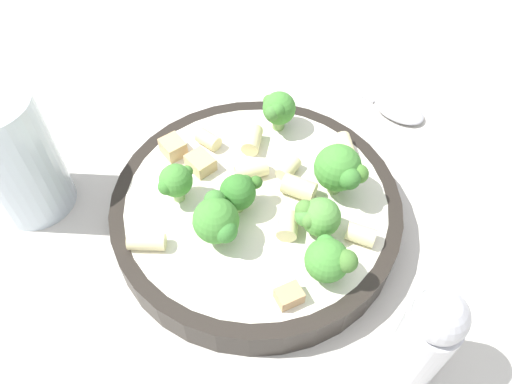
{
  "coord_description": "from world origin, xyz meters",
  "views": [
    {
      "loc": [
        0.04,
        0.25,
        0.36
      ],
      "look_at": [
        0.0,
        0.0,
        0.04
      ],
      "focal_mm": 35.0,
      "sensor_mm": 36.0,
      "label": 1
    }
  ],
  "objects_px": {
    "broccoli_floret_4": "(278,109)",
    "rigatoni_7": "(252,140)",
    "rigatoni_2": "(300,192)",
    "rigatoni_0": "(289,168)",
    "broccoli_floret_0": "(217,220)",
    "broccoli_floret_3": "(317,217)",
    "broccoli_floret_1": "(340,172)",
    "chicken_chunk_1": "(289,296)",
    "rigatoni_4": "(208,140)",
    "spoon": "(380,100)",
    "pepper_shaker": "(427,336)",
    "rigatoni_3": "(288,226)",
    "rigatoni_6": "(345,145)",
    "broccoli_floret_6": "(176,181)",
    "rigatoni_8": "(147,242)",
    "chicken_chunk_2": "(200,163)",
    "chicken_chunk_0": "(173,147)",
    "broccoli_floret_5": "(239,191)",
    "rigatoni_1": "(257,170)",
    "rigatoni_5": "(361,234)",
    "pasta_bowl": "(256,208)",
    "broccoli_floret_2": "(329,259)",
    "drinking_glass": "(18,164)"
  },
  "relations": [
    {
      "from": "broccoli_floret_4",
      "to": "rigatoni_7",
      "type": "height_order",
      "value": "broccoli_floret_4"
    },
    {
      "from": "rigatoni_2",
      "to": "rigatoni_0",
      "type": "bearing_deg",
      "value": -82.15
    },
    {
      "from": "broccoli_floret_0",
      "to": "broccoli_floret_3",
      "type": "distance_m",
      "value": 0.08
    },
    {
      "from": "broccoli_floret_1",
      "to": "chicken_chunk_1",
      "type": "xyz_separation_m",
      "value": [
        0.06,
        0.09,
        -0.02
      ]
    },
    {
      "from": "rigatoni_2",
      "to": "rigatoni_4",
      "type": "relative_size",
      "value": 1.31
    },
    {
      "from": "chicken_chunk_1",
      "to": "spoon",
      "type": "xyz_separation_m",
      "value": [
        -0.15,
        -0.23,
        -0.03
      ]
    },
    {
      "from": "broccoli_floret_1",
      "to": "pepper_shaker",
      "type": "height_order",
      "value": "pepper_shaker"
    },
    {
      "from": "rigatoni_0",
      "to": "rigatoni_2",
      "type": "bearing_deg",
      "value": 97.85
    },
    {
      "from": "rigatoni_3",
      "to": "rigatoni_6",
      "type": "bearing_deg",
      "value": -130.97
    },
    {
      "from": "pepper_shaker",
      "to": "broccoli_floret_6",
      "type": "bearing_deg",
      "value": -44.49
    },
    {
      "from": "rigatoni_8",
      "to": "chicken_chunk_2",
      "type": "xyz_separation_m",
      "value": [
        -0.05,
        -0.07,
        -0.0
      ]
    },
    {
      "from": "chicken_chunk_0",
      "to": "broccoli_floret_3",
      "type": "bearing_deg",
      "value": 135.91
    },
    {
      "from": "broccoli_floret_4",
      "to": "chicken_chunk_0",
      "type": "xyz_separation_m",
      "value": [
        0.1,
        0.02,
        -0.02
      ]
    },
    {
      "from": "broccoli_floret_5",
      "to": "chicken_chunk_2",
      "type": "bearing_deg",
      "value": -59.93
    },
    {
      "from": "rigatoni_3",
      "to": "pepper_shaker",
      "type": "xyz_separation_m",
      "value": [
        -0.07,
        0.11,
        0.01
      ]
    },
    {
      "from": "rigatoni_4",
      "to": "rigatoni_8",
      "type": "distance_m",
      "value": 0.12
    },
    {
      "from": "broccoli_floret_0",
      "to": "spoon",
      "type": "bearing_deg",
      "value": -139.2
    },
    {
      "from": "broccoli_floret_6",
      "to": "rigatoni_7",
      "type": "height_order",
      "value": "broccoli_floret_6"
    },
    {
      "from": "rigatoni_4",
      "to": "chicken_chunk_2",
      "type": "relative_size",
      "value": 0.91
    },
    {
      "from": "broccoli_floret_6",
      "to": "chicken_chunk_1",
      "type": "distance_m",
      "value": 0.13
    },
    {
      "from": "rigatoni_1",
      "to": "rigatoni_7",
      "type": "relative_size",
      "value": 1.06
    },
    {
      "from": "broccoli_floret_1",
      "to": "rigatoni_5",
      "type": "distance_m",
      "value": 0.05
    },
    {
      "from": "chicken_chunk_0",
      "to": "chicken_chunk_1",
      "type": "xyz_separation_m",
      "value": [
        -0.07,
        0.16,
        -0.0
      ]
    },
    {
      "from": "pasta_bowl",
      "to": "chicken_chunk_0",
      "type": "bearing_deg",
      "value": -44.42
    },
    {
      "from": "broccoli_floret_2",
      "to": "drinking_glass",
      "type": "xyz_separation_m",
      "value": [
        0.23,
        -0.13,
        -0.0
      ]
    },
    {
      "from": "rigatoni_3",
      "to": "chicken_chunk_1",
      "type": "xyz_separation_m",
      "value": [
        0.01,
        0.06,
        -0.0
      ]
    },
    {
      "from": "broccoli_floret_3",
      "to": "rigatoni_3",
      "type": "distance_m",
      "value": 0.03
    },
    {
      "from": "broccoli_floret_5",
      "to": "rigatoni_6",
      "type": "relative_size",
      "value": 1.64
    },
    {
      "from": "broccoli_floret_2",
      "to": "rigatoni_1",
      "type": "relative_size",
      "value": 1.32
    },
    {
      "from": "broccoli_floret_0",
      "to": "broccoli_floret_6",
      "type": "distance_m",
      "value": 0.05
    },
    {
      "from": "rigatoni_8",
      "to": "chicken_chunk_2",
      "type": "relative_size",
      "value": 1.25
    },
    {
      "from": "rigatoni_2",
      "to": "rigatoni_5",
      "type": "height_order",
      "value": "rigatoni_2"
    },
    {
      "from": "rigatoni_8",
      "to": "chicken_chunk_0",
      "type": "height_order",
      "value": "chicken_chunk_0"
    },
    {
      "from": "rigatoni_5",
      "to": "drinking_glass",
      "type": "height_order",
      "value": "drinking_glass"
    },
    {
      "from": "chicken_chunk_2",
      "to": "rigatoni_7",
      "type": "bearing_deg",
      "value": -158.65
    },
    {
      "from": "chicken_chunk_0",
      "to": "pasta_bowl",
      "type": "bearing_deg",
      "value": 135.58
    },
    {
      "from": "broccoli_floret_1",
      "to": "chicken_chunk_1",
      "type": "bearing_deg",
      "value": 56.64
    },
    {
      "from": "rigatoni_4",
      "to": "chicken_chunk_2",
      "type": "xyz_separation_m",
      "value": [
        0.01,
        0.03,
        -0.0
      ]
    },
    {
      "from": "rigatoni_5",
      "to": "pasta_bowl",
      "type": "bearing_deg",
      "value": -35.08
    },
    {
      "from": "broccoli_floret_6",
      "to": "rigatoni_0",
      "type": "bearing_deg",
      "value": -172.38
    },
    {
      "from": "broccoli_floret_2",
      "to": "broccoli_floret_6",
      "type": "relative_size",
      "value": 0.99
    },
    {
      "from": "rigatoni_0",
      "to": "chicken_chunk_1",
      "type": "xyz_separation_m",
      "value": [
        0.02,
        0.12,
        -0.0
      ]
    },
    {
      "from": "broccoli_floret_0",
      "to": "rigatoni_8",
      "type": "distance_m",
      "value": 0.06
    },
    {
      "from": "rigatoni_0",
      "to": "rigatoni_4",
      "type": "distance_m",
      "value": 0.08
    },
    {
      "from": "broccoli_floret_5",
      "to": "rigatoni_2",
      "type": "xyz_separation_m",
      "value": [
        -0.05,
        -0.0,
        -0.01
      ]
    },
    {
      "from": "broccoli_floret_4",
      "to": "rigatoni_6",
      "type": "xyz_separation_m",
      "value": [
        -0.05,
        0.04,
        -0.02
      ]
    },
    {
      "from": "broccoli_floret_2",
      "to": "rigatoni_1",
      "type": "bearing_deg",
      "value": -70.65
    },
    {
      "from": "broccoli_floret_1",
      "to": "chicken_chunk_2",
      "type": "height_order",
      "value": "broccoli_floret_1"
    },
    {
      "from": "broccoli_floret_5",
      "to": "rigatoni_7",
      "type": "bearing_deg",
      "value": -107.28
    },
    {
      "from": "broccoli_floret_2",
      "to": "rigatoni_6",
      "type": "bearing_deg",
      "value": -111.28
    }
  ]
}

